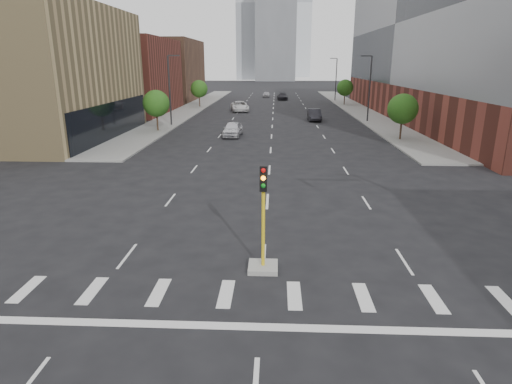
# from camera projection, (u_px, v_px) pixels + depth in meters

# --- Properties ---
(sidewalk_left_far) EXTENTS (5.00, 92.00, 0.15)m
(sidewalk_left_far) POSITION_uv_depth(u_px,v_px,m) (194.00, 107.00, 80.30)
(sidewalk_left_far) COLOR gray
(sidewalk_left_far) RESTS_ON ground
(sidewalk_right_far) EXTENTS (5.00, 92.00, 0.15)m
(sidewalk_right_far) POSITION_uv_depth(u_px,v_px,m) (354.00, 108.00, 79.00)
(sidewalk_right_far) COLOR gray
(sidewalk_right_far) RESTS_ON ground
(building_left_mid) EXTENTS (20.00, 24.00, 14.00)m
(building_left_mid) POSITION_uv_depth(u_px,v_px,m) (19.00, 73.00, 46.33)
(building_left_mid) COLOR tan
(building_left_mid) RESTS_ON ground
(building_left_far_a) EXTENTS (20.00, 22.00, 12.00)m
(building_left_far_a) POSITION_uv_depth(u_px,v_px,m) (109.00, 76.00, 71.48)
(building_left_far_a) COLOR brown
(building_left_far_a) RESTS_ON ground
(building_left_far_b) EXTENTS (20.00, 24.00, 13.00)m
(building_left_far_b) POSITION_uv_depth(u_px,v_px,m) (152.00, 70.00, 96.19)
(building_left_far_b) COLOR brown
(building_left_far_b) RESTS_ON ground
(building_right_main) EXTENTS (24.00, 70.00, 22.00)m
(building_right_main) POSITION_uv_depth(u_px,v_px,m) (477.00, 42.00, 61.81)
(building_right_main) COLOR brown
(building_right_main) RESTS_ON ground
(tower_left) EXTENTS (22.00, 22.00, 70.00)m
(tower_left) POSITION_uv_depth(u_px,v_px,m) (260.00, 5.00, 209.42)
(tower_left) COLOR #B2B7BC
(tower_left) RESTS_ON ground
(tower_right) EXTENTS (20.00, 20.00, 80.00)m
(tower_right) POSITION_uv_depth(u_px,v_px,m) (294.00, 5.00, 245.43)
(tower_right) COLOR #B2B7BC
(tower_right) RESTS_ON ground
(tower_mid) EXTENTS (18.00, 18.00, 44.00)m
(tower_mid) POSITION_uv_depth(u_px,v_px,m) (276.00, 31.00, 193.73)
(tower_mid) COLOR slate
(tower_mid) RESTS_ON ground
(median_traffic_signal) EXTENTS (1.20, 1.20, 4.40)m
(median_traffic_signal) POSITION_uv_depth(u_px,v_px,m) (263.00, 248.00, 17.22)
(median_traffic_signal) COLOR #999993
(median_traffic_signal) RESTS_ON ground
(streetlight_right_a) EXTENTS (1.60, 0.22, 9.07)m
(streetlight_right_a) POSITION_uv_depth(u_px,v_px,m) (369.00, 86.00, 59.47)
(streetlight_right_a) COLOR #2D2D30
(streetlight_right_a) RESTS_ON ground
(streetlight_right_b) EXTENTS (1.60, 0.22, 9.07)m
(streetlight_right_b) POSITION_uv_depth(u_px,v_px,m) (336.00, 78.00, 92.93)
(streetlight_right_b) COLOR #2D2D30
(streetlight_right_b) RESTS_ON ground
(streetlight_left) EXTENTS (1.60, 0.22, 9.07)m
(streetlight_left) POSITION_uv_depth(u_px,v_px,m) (170.00, 87.00, 55.86)
(streetlight_left) COLOR #2D2D30
(streetlight_left) RESTS_ON ground
(tree_left_near) EXTENTS (3.20, 3.20, 4.85)m
(tree_left_near) POSITION_uv_depth(u_px,v_px,m) (156.00, 103.00, 51.57)
(tree_left_near) COLOR #382619
(tree_left_near) RESTS_ON ground
(tree_left_far) EXTENTS (3.20, 3.20, 4.85)m
(tree_left_far) POSITION_uv_depth(u_px,v_px,m) (199.00, 89.00, 80.25)
(tree_left_far) COLOR #382619
(tree_left_far) RESTS_ON ground
(tree_right_near) EXTENTS (3.20, 3.20, 4.85)m
(tree_right_near) POSITION_uv_depth(u_px,v_px,m) (403.00, 109.00, 45.58)
(tree_right_near) COLOR #382619
(tree_right_near) RESTS_ON ground
(tree_right_far) EXTENTS (3.20, 3.20, 4.85)m
(tree_right_far) POSITION_uv_depth(u_px,v_px,m) (345.00, 88.00, 83.81)
(tree_right_far) COLOR #382619
(tree_right_far) RESTS_ON ground
(car_near_left) EXTENTS (2.17, 4.92, 1.65)m
(car_near_left) POSITION_uv_depth(u_px,v_px,m) (233.00, 129.00, 48.91)
(car_near_left) COLOR silver
(car_near_left) RESTS_ON ground
(car_mid_right) EXTENTS (1.80, 5.07, 1.67)m
(car_mid_right) POSITION_uv_depth(u_px,v_px,m) (314.00, 115.00, 62.21)
(car_mid_right) COLOR #222127
(car_mid_right) RESTS_ON ground
(car_far_left) EXTENTS (3.75, 6.51, 1.71)m
(car_far_left) POSITION_uv_depth(u_px,v_px,m) (240.00, 106.00, 74.09)
(car_far_left) COLOR silver
(car_far_left) RESTS_ON ground
(car_deep_right) EXTENTS (2.44, 5.37, 1.52)m
(car_deep_right) POSITION_uv_depth(u_px,v_px,m) (282.00, 96.00, 97.15)
(car_deep_right) COLOR #232228
(car_deep_right) RESTS_ON ground
(car_distant) EXTENTS (1.71, 4.00, 1.35)m
(car_distant) POSITION_uv_depth(u_px,v_px,m) (266.00, 94.00, 104.30)
(car_distant) COLOR #ADADB1
(car_distant) RESTS_ON ground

